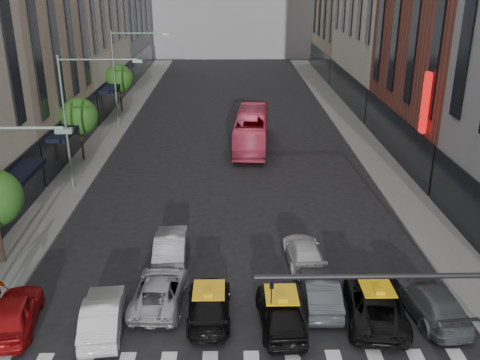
{
  "coord_description": "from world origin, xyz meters",
  "views": [
    {
      "loc": [
        -0.14,
        -14.19,
        13.89
      ],
      "look_at": [
        0.31,
        11.38,
        4.0
      ],
      "focal_mm": 40.0,
      "sensor_mm": 36.0,
      "label": 1
    }
  ],
  "objects_px": {
    "streetlamp_mid": "(78,106)",
    "bus": "(252,129)",
    "car_white_front": "(103,315)",
    "taxi_center": "(281,311)",
    "streetlamp_far": "(124,66)",
    "taxi_left": "(209,304)",
    "car_red": "(14,313)"
  },
  "relations": [
    {
      "from": "streetlamp_mid",
      "to": "bus",
      "type": "distance_m",
      "value": 15.81
    },
    {
      "from": "car_white_front",
      "to": "taxi_center",
      "type": "relative_size",
      "value": 0.98
    },
    {
      "from": "streetlamp_far",
      "to": "car_white_front",
      "type": "relative_size",
      "value": 2.05
    },
    {
      "from": "streetlamp_mid",
      "to": "taxi_center",
      "type": "xyz_separation_m",
      "value": [
        11.94,
        -15.4,
        -5.15
      ]
    },
    {
      "from": "car_white_front",
      "to": "taxi_left",
      "type": "distance_m",
      "value": 4.45
    },
    {
      "from": "streetlamp_mid",
      "to": "taxi_center",
      "type": "height_order",
      "value": "streetlamp_mid"
    },
    {
      "from": "taxi_left",
      "to": "bus",
      "type": "xyz_separation_m",
      "value": [
        2.74,
        24.41,
        0.86
      ]
    },
    {
      "from": "car_red",
      "to": "bus",
      "type": "bearing_deg",
      "value": -121.14
    },
    {
      "from": "taxi_left",
      "to": "streetlamp_mid",
      "type": "bearing_deg",
      "value": -59.5
    },
    {
      "from": "streetlamp_mid",
      "to": "taxi_left",
      "type": "xyz_separation_m",
      "value": [
        8.92,
        -14.69,
        -5.25
      ]
    },
    {
      "from": "car_red",
      "to": "taxi_left",
      "type": "xyz_separation_m",
      "value": [
        8.08,
        0.65,
        -0.09
      ]
    },
    {
      "from": "car_red",
      "to": "car_white_front",
      "type": "xyz_separation_m",
      "value": [
        3.7,
        -0.18,
        -0.02
      ]
    },
    {
      "from": "car_red",
      "to": "bus",
      "type": "height_order",
      "value": "bus"
    },
    {
      "from": "bus",
      "to": "streetlamp_far",
      "type": "bearing_deg",
      "value": -23.66
    },
    {
      "from": "streetlamp_mid",
      "to": "car_white_front",
      "type": "bearing_deg",
      "value": -73.67
    },
    {
      "from": "bus",
      "to": "taxi_center",
      "type": "bearing_deg",
      "value": 95.25
    },
    {
      "from": "car_red",
      "to": "bus",
      "type": "xyz_separation_m",
      "value": [
        10.82,
        25.06,
        0.78
      ]
    },
    {
      "from": "streetlamp_mid",
      "to": "streetlamp_far",
      "type": "distance_m",
      "value": 16.0
    },
    {
      "from": "car_red",
      "to": "car_white_front",
      "type": "bearing_deg",
      "value": 169.43
    },
    {
      "from": "taxi_left",
      "to": "taxi_center",
      "type": "xyz_separation_m",
      "value": [
        3.02,
        -0.72,
        0.1
      ]
    },
    {
      "from": "streetlamp_far",
      "to": "taxi_left",
      "type": "distance_m",
      "value": 32.38
    },
    {
      "from": "streetlamp_far",
      "to": "taxi_center",
      "type": "distance_m",
      "value": 33.99
    },
    {
      "from": "streetlamp_far",
      "to": "taxi_left",
      "type": "height_order",
      "value": "streetlamp_far"
    },
    {
      "from": "streetlamp_mid",
      "to": "streetlamp_far",
      "type": "relative_size",
      "value": 1.0
    },
    {
      "from": "streetlamp_mid",
      "to": "taxi_left",
      "type": "bearing_deg",
      "value": -58.72
    },
    {
      "from": "car_white_front",
      "to": "taxi_left",
      "type": "xyz_separation_m",
      "value": [
        4.38,
        0.83,
        -0.07
      ]
    },
    {
      "from": "streetlamp_far",
      "to": "taxi_center",
      "type": "bearing_deg",
      "value": -69.18
    },
    {
      "from": "car_white_front",
      "to": "bus",
      "type": "xyz_separation_m",
      "value": [
        7.12,
        25.24,
        0.8
      ]
    },
    {
      "from": "streetlamp_far",
      "to": "car_white_front",
      "type": "bearing_deg",
      "value": -81.79
    },
    {
      "from": "car_white_front",
      "to": "streetlamp_mid",
      "type": "bearing_deg",
      "value": -80.13
    },
    {
      "from": "car_white_front",
      "to": "taxi_center",
      "type": "bearing_deg",
      "value": 174.39
    },
    {
      "from": "bus",
      "to": "car_red",
      "type": "bearing_deg",
      "value": 71.25
    }
  ]
}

